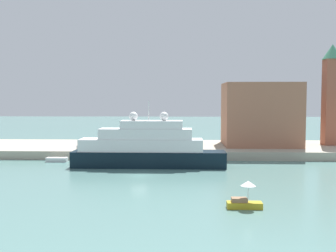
# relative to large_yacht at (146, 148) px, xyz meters

# --- Properties ---
(ground) EXTENTS (400.00, 400.00, 0.00)m
(ground) POSITION_rel_large_yacht_xyz_m (-0.38, -8.63, -3.35)
(ground) COLOR slate
(quay_dock) EXTENTS (110.00, 22.70, 1.73)m
(quay_dock) POSITION_rel_large_yacht_xyz_m (-0.38, 18.72, -2.49)
(quay_dock) COLOR #ADA38E
(quay_dock) RESTS_ON ground
(large_yacht) EXTENTS (27.24, 4.90, 11.79)m
(large_yacht) POSITION_rel_large_yacht_xyz_m (0.00, 0.00, 0.00)
(large_yacht) COLOR black
(large_yacht) RESTS_ON ground
(small_motorboat) EXTENTS (3.91, 1.70, 3.14)m
(small_motorboat) POSITION_rel_large_yacht_xyz_m (13.42, -27.14, -2.24)
(small_motorboat) COLOR #B7991E
(small_motorboat) RESTS_ON ground
(work_barge) EXTENTS (4.00, 1.57, 0.79)m
(work_barge) POSITION_rel_large_yacht_xyz_m (-17.82, 5.28, -2.96)
(work_barge) COLOR silver
(work_barge) RESTS_ON ground
(harbor_building) EXTENTS (16.19, 13.49, 13.84)m
(harbor_building) POSITION_rel_large_yacht_xyz_m (23.67, 19.38, 5.30)
(harbor_building) COLOR #9E664C
(harbor_building) RESTS_ON quay_dock
(bell_tower) EXTENTS (4.40, 4.40, 22.41)m
(bell_tower) POSITION_rel_large_yacht_xyz_m (39.58, 20.59, 10.47)
(bell_tower) COLOR #93513D
(bell_tower) RESTS_ON quay_dock
(parked_car) EXTENTS (4.09, 1.69, 1.36)m
(parked_car) POSITION_rel_large_yacht_xyz_m (-13.31, 11.11, -1.04)
(parked_car) COLOR silver
(parked_car) RESTS_ON quay_dock
(person_figure) EXTENTS (0.36, 0.36, 1.77)m
(person_figure) POSITION_rel_large_yacht_xyz_m (-8.17, 13.77, -0.80)
(person_figure) COLOR #334C8C
(person_figure) RESTS_ON quay_dock
(mooring_bollard) EXTENTS (0.55, 0.55, 0.66)m
(mooring_bollard) POSITION_rel_large_yacht_xyz_m (-2.55, 8.91, -1.29)
(mooring_bollard) COLOR black
(mooring_bollard) RESTS_ON quay_dock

